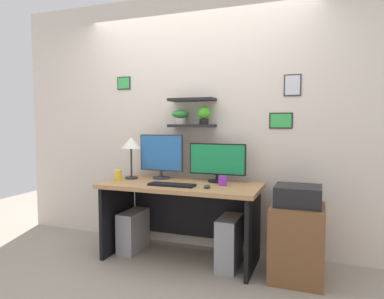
{
  "coord_description": "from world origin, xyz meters",
  "views": [
    {
      "loc": [
        1.25,
        -3.06,
        1.33
      ],
      "look_at": [
        0.1,
        0.05,
        1.08
      ],
      "focal_mm": 32.32,
      "sensor_mm": 36.0,
      "label": 1
    }
  ],
  "objects_px": {
    "desk": "(183,204)",
    "keyboard": "(172,185)",
    "computer_tower_left": "(133,231)",
    "computer_tower_right": "(229,242)",
    "water_cup": "(118,175)",
    "coffee_mug": "(223,181)",
    "monitor_left": "(161,155)",
    "drawer_cabinet": "(297,242)",
    "computer_mouse": "(207,187)",
    "monitor_right": "(217,161)",
    "desk_lamp": "(131,145)",
    "printer": "(298,196)"
  },
  "relations": [
    {
      "from": "monitor_right",
      "to": "computer_mouse",
      "type": "relative_size",
      "value": 6.37
    },
    {
      "from": "computer_tower_right",
      "to": "desk_lamp",
      "type": "bearing_deg",
      "value": 174.19
    },
    {
      "from": "water_cup",
      "to": "drawer_cabinet",
      "type": "xyz_separation_m",
      "value": [
        1.75,
        0.03,
        -0.49
      ]
    },
    {
      "from": "water_cup",
      "to": "computer_tower_right",
      "type": "height_order",
      "value": "water_cup"
    },
    {
      "from": "monitor_left",
      "to": "monitor_right",
      "type": "relative_size",
      "value": 0.84
    },
    {
      "from": "desk",
      "to": "keyboard",
      "type": "relative_size",
      "value": 3.48
    },
    {
      "from": "desk",
      "to": "computer_mouse",
      "type": "bearing_deg",
      "value": -31.38
    },
    {
      "from": "computer_mouse",
      "to": "desk_lamp",
      "type": "xyz_separation_m",
      "value": [
        -0.91,
        0.23,
        0.34
      ]
    },
    {
      "from": "monitor_left",
      "to": "computer_tower_right",
      "type": "bearing_deg",
      "value": -16.29
    },
    {
      "from": "desk_lamp",
      "to": "coffee_mug",
      "type": "xyz_separation_m",
      "value": [
        1.0,
        -0.05,
        -0.31
      ]
    },
    {
      "from": "coffee_mug",
      "to": "water_cup",
      "type": "height_order",
      "value": "water_cup"
    },
    {
      "from": "desk",
      "to": "drawer_cabinet",
      "type": "distance_m",
      "value": 1.12
    },
    {
      "from": "computer_mouse",
      "to": "drawer_cabinet",
      "type": "xyz_separation_m",
      "value": [
        0.78,
        0.1,
        -0.45
      ]
    },
    {
      "from": "monitor_right",
      "to": "monitor_left",
      "type": "bearing_deg",
      "value": 180.0
    },
    {
      "from": "coffee_mug",
      "to": "computer_tower_left",
      "type": "height_order",
      "value": "coffee_mug"
    },
    {
      "from": "desk",
      "to": "printer",
      "type": "relative_size",
      "value": 4.03
    },
    {
      "from": "monitor_right",
      "to": "computer_tower_right",
      "type": "height_order",
      "value": "monitor_right"
    },
    {
      "from": "computer_mouse",
      "to": "drawer_cabinet",
      "type": "distance_m",
      "value": 0.9
    },
    {
      "from": "keyboard",
      "to": "computer_tower_left",
      "type": "distance_m",
      "value": 0.79
    },
    {
      "from": "printer",
      "to": "desk_lamp",
      "type": "bearing_deg",
      "value": 175.61
    },
    {
      "from": "keyboard",
      "to": "monitor_left",
      "type": "bearing_deg",
      "value": 127.46
    },
    {
      "from": "monitor_left",
      "to": "water_cup",
      "type": "bearing_deg",
      "value": -141.02
    },
    {
      "from": "drawer_cabinet",
      "to": "computer_tower_right",
      "type": "distance_m",
      "value": 0.6
    },
    {
      "from": "desk",
      "to": "water_cup",
      "type": "bearing_deg",
      "value": -169.66
    },
    {
      "from": "monitor_left",
      "to": "monitor_right",
      "type": "height_order",
      "value": "monitor_left"
    },
    {
      "from": "desk",
      "to": "water_cup",
      "type": "xyz_separation_m",
      "value": [
        -0.66,
        -0.12,
        0.27
      ]
    },
    {
      "from": "coffee_mug",
      "to": "keyboard",
      "type": "bearing_deg",
      "value": -156.81
    },
    {
      "from": "coffee_mug",
      "to": "computer_tower_right",
      "type": "height_order",
      "value": "coffee_mug"
    },
    {
      "from": "computer_mouse",
      "to": "water_cup",
      "type": "bearing_deg",
      "value": 175.73
    },
    {
      "from": "desk",
      "to": "computer_tower_right",
      "type": "bearing_deg",
      "value": -7.98
    },
    {
      "from": "monitor_left",
      "to": "desk_lamp",
      "type": "bearing_deg",
      "value": -157.13
    },
    {
      "from": "desk",
      "to": "computer_tower_left",
      "type": "bearing_deg",
      "value": 180.0
    },
    {
      "from": "keyboard",
      "to": "drawer_cabinet",
      "type": "distance_m",
      "value": 1.21
    },
    {
      "from": "monitor_left",
      "to": "computer_tower_left",
      "type": "height_order",
      "value": "monitor_left"
    },
    {
      "from": "computer_mouse",
      "to": "monitor_left",
      "type": "bearing_deg",
      "value": 150.13
    },
    {
      "from": "water_cup",
      "to": "printer",
      "type": "relative_size",
      "value": 0.29
    },
    {
      "from": "computer_tower_left",
      "to": "computer_tower_right",
      "type": "xyz_separation_m",
      "value": [
        1.05,
        -0.07,
        0.03
      ]
    },
    {
      "from": "printer",
      "to": "water_cup",
      "type": "bearing_deg",
      "value": -178.96
    },
    {
      "from": "coffee_mug",
      "to": "water_cup",
      "type": "distance_m",
      "value": 1.07
    },
    {
      "from": "desk",
      "to": "computer_mouse",
      "type": "height_order",
      "value": "computer_mouse"
    },
    {
      "from": "printer",
      "to": "drawer_cabinet",
      "type": "bearing_deg",
      "value": 0.0
    },
    {
      "from": "desk",
      "to": "computer_tower_left",
      "type": "xyz_separation_m",
      "value": [
        -0.56,
        0.0,
        -0.33
      ]
    },
    {
      "from": "water_cup",
      "to": "computer_tower_left",
      "type": "height_order",
      "value": "water_cup"
    },
    {
      "from": "monitor_right",
      "to": "desk_lamp",
      "type": "relative_size",
      "value": 1.31
    },
    {
      "from": "water_cup",
      "to": "computer_tower_left",
      "type": "distance_m",
      "value": 0.62
    },
    {
      "from": "water_cup",
      "to": "printer",
      "type": "xyz_separation_m",
      "value": [
        1.75,
        0.03,
        -0.09
      ]
    },
    {
      "from": "desk",
      "to": "drawer_cabinet",
      "type": "bearing_deg",
      "value": -4.6
    },
    {
      "from": "desk_lamp",
      "to": "drawer_cabinet",
      "type": "bearing_deg",
      "value": -4.39
    },
    {
      "from": "keyboard",
      "to": "coffee_mug",
      "type": "xyz_separation_m",
      "value": [
        0.44,
        0.19,
        0.04
      ]
    },
    {
      "from": "keyboard",
      "to": "drawer_cabinet",
      "type": "relative_size",
      "value": 0.69
    }
  ]
}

